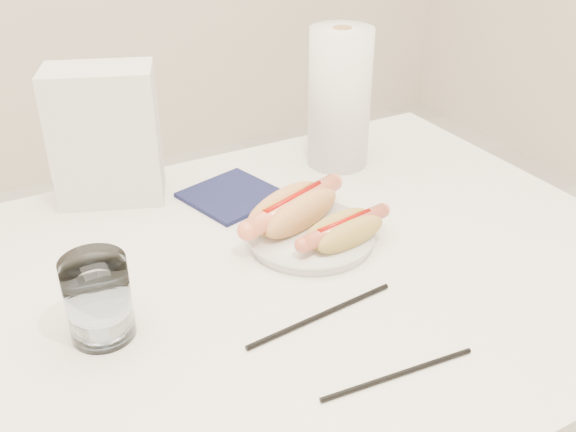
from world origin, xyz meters
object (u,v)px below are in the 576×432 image
hotdog_left (293,210)px  hotdog_right (344,231)px  plate (310,238)px  napkin_box (106,136)px  table (248,313)px  water_glass (98,299)px  paper_towel_roll (339,99)px

hotdog_left → hotdog_right: bearing=-84.2°
plate → hotdog_right: hotdog_right is taller
hotdog_right → napkin_box: size_ratio=0.70×
table → hotdog_left: size_ratio=6.05×
napkin_box → hotdog_left: bearing=-28.5°
water_glass → napkin_box: size_ratio=0.48×
hotdog_left → water_glass: water_glass is taller
hotdog_right → paper_towel_roll: (0.16, 0.27, 0.09)m
napkin_box → water_glass: bearing=-86.7°
plate → paper_towel_roll: bearing=49.4°
plate → napkin_box: (-0.22, 0.29, 0.11)m
hotdog_right → paper_towel_roll: size_ratio=0.63×
hotdog_left → plate: bearing=-93.9°
hotdog_right → napkin_box: napkin_box is taller
hotdog_left → paper_towel_roll: 0.28m
plate → napkin_box: 0.38m
water_glass → hotdog_right: bearing=2.2°
plate → hotdog_left: 0.05m
plate → napkin_box: size_ratio=0.83×
plate → hotdog_left: size_ratio=0.95×
hotdog_left → napkin_box: size_ratio=0.87×
table → plate: bearing=17.9°
hotdog_left → water_glass: 0.34m
plate → paper_towel_roll: 0.31m
hotdog_left → water_glass: (-0.32, -0.10, 0.01)m
hotdog_left → napkin_box: bearing=110.3°
table → hotdog_right: (0.16, -0.00, 0.10)m
plate → water_glass: (-0.33, -0.06, 0.05)m
table → hotdog_right: hotdog_right is taller
water_glass → napkin_box: (0.11, 0.35, 0.06)m
table → hotdog_left: (0.12, 0.08, 0.10)m
plate → water_glass: bearing=-169.8°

